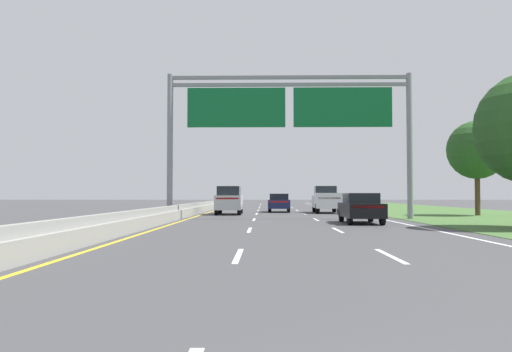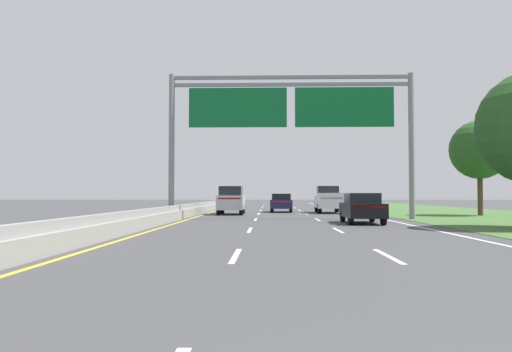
# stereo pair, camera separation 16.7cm
# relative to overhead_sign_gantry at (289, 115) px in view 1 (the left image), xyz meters

# --- Properties ---
(ground_plane) EXTENTS (220.00, 220.00, 0.00)m
(ground_plane) POSITION_rel_overhead_sign_gantry_xyz_m (-0.30, 5.92, -6.40)
(ground_plane) COLOR #3D3D3F
(lane_striping) EXTENTS (11.96, 106.00, 0.01)m
(lane_striping) POSITION_rel_overhead_sign_gantry_xyz_m (-0.30, 5.46, -6.39)
(lane_striping) COLOR white
(lane_striping) RESTS_ON ground
(grass_verge_right) EXTENTS (14.00, 110.00, 0.02)m
(grass_verge_right) POSITION_rel_overhead_sign_gantry_xyz_m (13.65, 5.92, -6.39)
(grass_verge_right) COLOR #3D602D
(grass_verge_right) RESTS_ON ground
(median_barrier_concrete) EXTENTS (0.60, 110.00, 0.85)m
(median_barrier_concrete) POSITION_rel_overhead_sign_gantry_xyz_m (-6.90, 5.92, -6.04)
(median_barrier_concrete) COLOR gray
(median_barrier_concrete) RESTS_ON ground
(overhead_sign_gantry) EXTENTS (15.06, 0.42, 8.94)m
(overhead_sign_gantry) POSITION_rel_overhead_sign_gantry_xyz_m (0.00, 0.00, 0.00)
(overhead_sign_gantry) COLOR gray
(overhead_sign_gantry) RESTS_ON ground
(pickup_truck_white) EXTENTS (2.15, 5.45, 2.20)m
(pickup_truck_white) POSITION_rel_overhead_sign_gantry_xyz_m (3.51, 10.76, -5.32)
(pickup_truck_white) COLOR silver
(pickup_truck_white) RESTS_ON ground
(car_navy_centre_lane_sedan) EXTENTS (1.94, 4.45, 1.57)m
(car_navy_centre_lane_sedan) POSITION_rel_overhead_sign_gantry_xyz_m (-0.29, 12.60, -5.58)
(car_navy_centre_lane_sedan) COLOR #161E47
(car_navy_centre_lane_sedan) RESTS_ON ground
(car_silver_left_lane_suv) EXTENTS (1.93, 4.71, 2.11)m
(car_silver_left_lane_suv) POSITION_rel_overhead_sign_gantry_xyz_m (-4.19, 7.34, -5.30)
(car_silver_left_lane_suv) COLOR #B2B5BA
(car_silver_left_lane_suv) RESTS_ON ground
(car_black_right_lane_sedan) EXTENTS (1.87, 4.42, 1.57)m
(car_black_right_lane_sedan) POSITION_rel_overhead_sign_gantry_xyz_m (3.49, -4.42, -5.58)
(car_black_right_lane_sedan) COLOR black
(car_black_right_lane_sedan) RESTS_ON ground
(roadside_tree_mid) EXTENTS (4.16, 4.16, 6.76)m
(roadside_tree_mid) POSITION_rel_overhead_sign_gantry_xyz_m (13.60, 5.36, -1.73)
(roadside_tree_mid) COLOR #4C3823
(roadside_tree_mid) RESTS_ON ground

